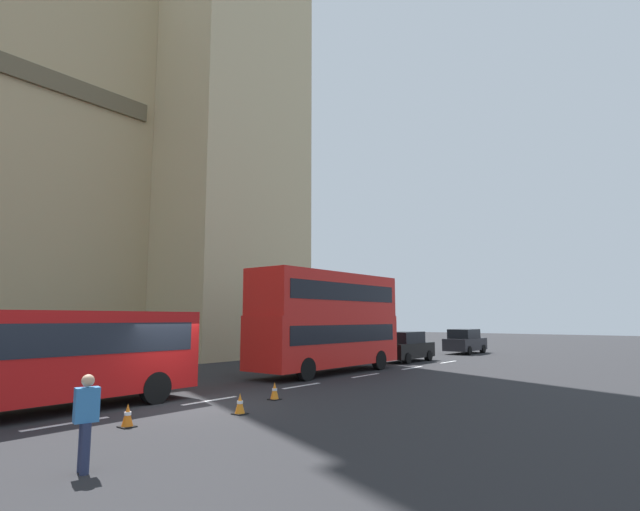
{
  "coord_description": "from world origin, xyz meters",
  "views": [
    {
      "loc": [
        -9.61,
        -13.24,
        2.69
      ],
      "look_at": [
        10.0,
        2.49,
        5.88
      ],
      "focal_mm": 27.78,
      "sensor_mm": 36.0,
      "label": 1
    }
  ],
  "objects_px": {
    "sedan_lead": "(406,347)",
    "sedan_trailing": "(465,341)",
    "double_decker_bus": "(328,318)",
    "traffic_cone_west": "(128,416)",
    "traffic_cone_middle": "(240,404)",
    "pedestrian_near_cones": "(86,419)",
    "traffic_cone_east": "(275,391)"
  },
  "relations": [
    {
      "from": "double_decker_bus",
      "to": "sedan_trailing",
      "type": "height_order",
      "value": "double_decker_bus"
    },
    {
      "from": "sedan_lead",
      "to": "traffic_cone_west",
      "type": "xyz_separation_m",
      "value": [
        -20.95,
        -3.77,
        -0.63
      ]
    },
    {
      "from": "double_decker_bus",
      "to": "pedestrian_near_cones",
      "type": "xyz_separation_m",
      "value": [
        -15.14,
        -6.34,
        -1.8
      ]
    },
    {
      "from": "sedan_lead",
      "to": "traffic_cone_middle",
      "type": "xyz_separation_m",
      "value": [
        -18.07,
        -4.7,
        -0.63
      ]
    },
    {
      "from": "traffic_cone_middle",
      "to": "traffic_cone_west",
      "type": "bearing_deg",
      "value": 162.16
    },
    {
      "from": "traffic_cone_west",
      "to": "pedestrian_near_cones",
      "type": "height_order",
      "value": "pedestrian_near_cones"
    },
    {
      "from": "pedestrian_near_cones",
      "to": "sedan_trailing",
      "type": "bearing_deg",
      "value": 11.28
    },
    {
      "from": "double_decker_bus",
      "to": "sedan_lead",
      "type": "xyz_separation_m",
      "value": [
        8.26,
        0.22,
        -1.79
      ]
    },
    {
      "from": "sedan_trailing",
      "to": "traffic_cone_middle",
      "type": "xyz_separation_m",
      "value": [
        -27.29,
        -4.65,
        -0.63
      ]
    },
    {
      "from": "double_decker_bus",
      "to": "traffic_cone_west",
      "type": "relative_size",
      "value": 15.97
    },
    {
      "from": "sedan_trailing",
      "to": "traffic_cone_west",
      "type": "xyz_separation_m",
      "value": [
        -30.18,
        -3.73,
        -0.63
      ]
    },
    {
      "from": "sedan_lead",
      "to": "sedan_trailing",
      "type": "distance_m",
      "value": 9.23
    },
    {
      "from": "double_decker_bus",
      "to": "traffic_cone_east",
      "type": "distance_m",
      "value": 8.52
    },
    {
      "from": "sedan_lead",
      "to": "pedestrian_near_cones",
      "type": "xyz_separation_m",
      "value": [
        -23.4,
        -6.55,
        -0.0
      ]
    },
    {
      "from": "double_decker_bus",
      "to": "traffic_cone_east",
      "type": "height_order",
      "value": "double_decker_bus"
    },
    {
      "from": "sedan_trailing",
      "to": "traffic_cone_middle",
      "type": "distance_m",
      "value": 27.69
    },
    {
      "from": "double_decker_bus",
      "to": "traffic_cone_west",
      "type": "height_order",
      "value": "double_decker_bus"
    },
    {
      "from": "traffic_cone_middle",
      "to": "pedestrian_near_cones",
      "type": "relative_size",
      "value": 0.34
    },
    {
      "from": "sedan_lead",
      "to": "pedestrian_near_cones",
      "type": "height_order",
      "value": "sedan_lead"
    },
    {
      "from": "traffic_cone_west",
      "to": "double_decker_bus",
      "type": "bearing_deg",
      "value": 15.64
    },
    {
      "from": "traffic_cone_west",
      "to": "traffic_cone_middle",
      "type": "height_order",
      "value": "same"
    },
    {
      "from": "traffic_cone_west",
      "to": "traffic_cone_middle",
      "type": "distance_m",
      "value": 3.03
    },
    {
      "from": "traffic_cone_west",
      "to": "traffic_cone_middle",
      "type": "xyz_separation_m",
      "value": [
        2.88,
        -0.93,
        0.0
      ]
    },
    {
      "from": "double_decker_bus",
      "to": "traffic_cone_middle",
      "type": "distance_m",
      "value": 11.05
    },
    {
      "from": "sedan_lead",
      "to": "traffic_cone_middle",
      "type": "distance_m",
      "value": 18.68
    },
    {
      "from": "sedan_lead",
      "to": "traffic_cone_middle",
      "type": "relative_size",
      "value": 7.59
    },
    {
      "from": "sedan_lead",
      "to": "sedan_trailing",
      "type": "relative_size",
      "value": 1.0
    },
    {
      "from": "traffic_cone_west",
      "to": "traffic_cone_east",
      "type": "relative_size",
      "value": 1.0
    },
    {
      "from": "pedestrian_near_cones",
      "to": "traffic_cone_east",
      "type": "bearing_deg",
      "value": 20.09
    },
    {
      "from": "double_decker_bus",
      "to": "traffic_cone_west",
      "type": "bearing_deg",
      "value": -164.36
    },
    {
      "from": "sedan_trailing",
      "to": "traffic_cone_west",
      "type": "bearing_deg",
      "value": -172.96
    },
    {
      "from": "sedan_lead",
      "to": "traffic_cone_east",
      "type": "xyz_separation_m",
      "value": [
        -15.64,
        -3.71,
        -0.63
      ]
    }
  ]
}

